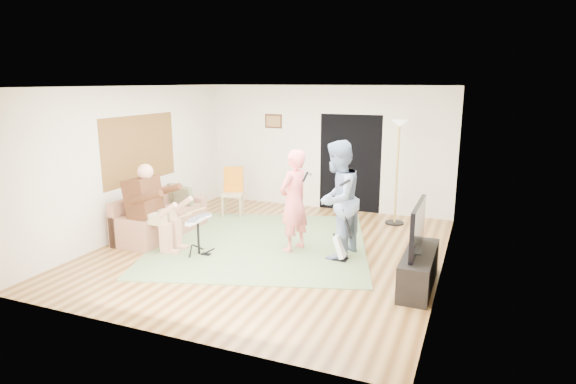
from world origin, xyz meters
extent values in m
plane|color=brown|center=(0.00, 0.00, 0.00)|extent=(6.00, 6.00, 0.00)
plane|color=white|center=(0.00, 0.00, 2.70)|extent=(6.00, 6.00, 0.00)
plane|color=brown|center=(-2.74, 0.20, 1.55)|extent=(0.00, 2.05, 2.05)
plane|color=black|center=(0.55, 2.99, 1.05)|extent=(2.10, 0.00, 2.10)
cube|color=#3F2314|center=(-1.25, 2.99, 1.90)|extent=(0.42, 0.03, 0.32)
cube|color=#607849|center=(-0.31, 0.24, 0.01)|extent=(4.54, 4.53, 0.02)
cube|color=#A16B50|center=(-2.20, 0.01, 0.19)|extent=(0.77, 1.54, 0.38)
cube|color=#A16B50|center=(-2.53, 0.01, 0.39)|extent=(0.15, 1.91, 0.77)
cube|color=#A16B50|center=(-2.20, 0.87, 0.27)|extent=(0.77, 0.18, 0.54)
cube|color=#A16B50|center=(-2.20, -0.85, 0.27)|extent=(0.77, 0.18, 0.54)
cube|color=#4D2915|center=(-2.05, -0.64, 0.87)|extent=(0.41, 0.53, 0.67)
sphere|color=tan|center=(-1.98, -0.64, 1.32)|extent=(0.26, 0.26, 0.26)
cylinder|color=black|center=(-1.00, -0.64, 0.30)|extent=(0.04, 0.04, 0.57)
cube|color=white|center=(-1.00, -0.64, 0.58)|extent=(0.11, 0.57, 0.03)
imported|color=#F96C6F|center=(0.36, 0.14, 0.86)|extent=(0.58, 0.72, 1.71)
imported|color=#7488AA|center=(1.10, 0.14, 0.94)|extent=(0.84, 1.01, 1.89)
cube|color=black|center=(1.22, -0.02, 0.02)|extent=(0.24, 0.19, 0.03)
cube|color=white|center=(1.22, -0.02, 0.25)|extent=(0.18, 0.28, 0.37)
cylinder|color=black|center=(1.32, -0.02, 0.62)|extent=(0.19, 0.04, 0.48)
cylinder|color=black|center=(1.67, 2.34, 0.02)|extent=(0.37, 0.37, 0.03)
cylinder|color=tan|center=(1.67, 2.34, 1.00)|extent=(0.05, 0.05, 1.95)
cone|color=white|center=(1.67, 2.34, 1.99)|extent=(0.33, 0.33, 0.13)
cube|color=tan|center=(-1.61, 1.66, 0.46)|extent=(0.55, 0.55, 0.04)
cube|color=orange|center=(-1.61, 1.85, 0.80)|extent=(0.41, 0.22, 0.43)
cube|color=black|center=(2.50, -0.58, 0.25)|extent=(0.40, 1.40, 0.50)
cube|color=black|center=(2.45, -0.58, 0.85)|extent=(0.06, 1.13, 0.67)
camera|label=1|loc=(3.17, -7.01, 2.78)|focal=30.00mm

